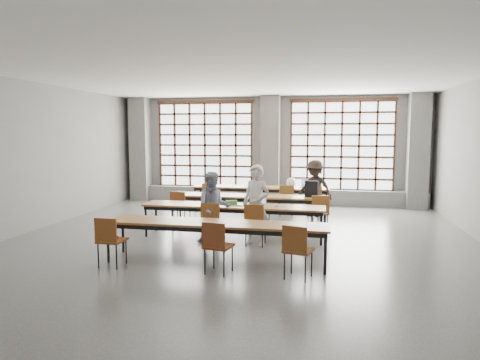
{
  "coord_description": "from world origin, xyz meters",
  "views": [
    {
      "loc": [
        1.76,
        -8.55,
        2.29
      ],
      "look_at": [
        -0.04,
        0.4,
        1.3
      ],
      "focal_mm": 32.0,
      "sensor_mm": 36.0,
      "label": 1
    }
  ],
  "objects_px": {
    "desk_row_b": "(248,198)",
    "desk_row_c": "(233,208)",
    "chair_mid_right": "(320,210)",
    "mouse": "(276,206)",
    "chair_back_mid": "(286,197)",
    "chair_front_right": "(255,220)",
    "chair_near_mid": "(217,242)",
    "chair_near_right": "(297,246)",
    "laptop_front": "(258,202)",
    "laptop_back": "(307,185)",
    "student_female": "(214,207)",
    "desk_row_a": "(260,189)",
    "red_pouch": "(112,238)",
    "chair_mid_centre": "(259,207)",
    "chair_mid_left": "(180,205)",
    "chair_back_left": "(209,195)",
    "backpack": "(312,189)",
    "chair_back_right": "(314,198)",
    "plastic_bag": "(291,182)",
    "chair_front_left": "(212,219)",
    "phone": "(240,206)",
    "student_male": "(256,205)",
    "desk_row_d": "(215,226)",
    "green_box": "(231,202)",
    "student_back": "(315,188)",
    "chair_near_left": "(109,237)"
  },
  "relations": [
    {
      "from": "desk_row_b",
      "to": "desk_row_c",
      "type": "height_order",
      "value": "same"
    },
    {
      "from": "chair_mid_right",
      "to": "desk_row_b",
      "type": "bearing_deg",
      "value": 160.86
    },
    {
      "from": "desk_row_c",
      "to": "chair_mid_right",
      "type": "distance_m",
      "value": 2.08
    },
    {
      "from": "desk_row_b",
      "to": "mouse",
      "type": "xyz_separation_m",
      "value": [
        0.89,
        -1.54,
        0.08
      ]
    },
    {
      "from": "chair_back_mid",
      "to": "chair_front_right",
      "type": "bearing_deg",
      "value": -95.48
    },
    {
      "from": "chair_near_mid",
      "to": "chair_near_right",
      "type": "xyz_separation_m",
      "value": [
        1.29,
        0.0,
        0.0
      ]
    },
    {
      "from": "chair_mid_right",
      "to": "laptop_front",
      "type": "xyz_separation_m",
      "value": [
        -1.33,
        -0.79,
        0.25
      ]
    },
    {
      "from": "desk_row_b",
      "to": "laptop_back",
      "type": "bearing_deg",
      "value": 53.93
    },
    {
      "from": "chair_near_right",
      "to": "student_female",
      "type": "height_order",
      "value": "student_female"
    },
    {
      "from": "desk_row_a",
      "to": "desk_row_b",
      "type": "relative_size",
      "value": 1.0
    },
    {
      "from": "desk_row_b",
      "to": "desk_row_c",
      "type": "distance_m",
      "value": 1.53
    },
    {
      "from": "red_pouch",
      "to": "chair_mid_centre",
      "type": "bearing_deg",
      "value": 58.04
    },
    {
      "from": "chair_back_mid",
      "to": "laptop_front",
      "type": "distance_m",
      "value": 2.64
    },
    {
      "from": "chair_mid_left",
      "to": "laptop_front",
      "type": "relative_size",
      "value": 2.22
    },
    {
      "from": "chair_front_right",
      "to": "mouse",
      "type": "bearing_deg",
      "value": 59.95
    },
    {
      "from": "chair_back_left",
      "to": "backpack",
      "type": "distance_m",
      "value": 3.18
    },
    {
      "from": "chair_back_right",
      "to": "plastic_bag",
      "type": "xyz_separation_m",
      "value": [
        -0.7,
        0.68,
        0.34
      ]
    },
    {
      "from": "chair_front_left",
      "to": "plastic_bag",
      "type": "distance_m",
      "value": 4.24
    },
    {
      "from": "desk_row_a",
      "to": "phone",
      "type": "relative_size",
      "value": 30.77
    },
    {
      "from": "chair_near_right",
      "to": "phone",
      "type": "distance_m",
      "value": 2.76
    },
    {
      "from": "student_male",
      "to": "red_pouch",
      "type": "distance_m",
      "value": 2.94
    },
    {
      "from": "red_pouch",
      "to": "desk_row_d",
      "type": "bearing_deg",
      "value": 17.93
    },
    {
      "from": "desk_row_c",
      "to": "green_box",
      "type": "xyz_separation_m",
      "value": [
        -0.05,
        0.08,
        0.11
      ]
    },
    {
      "from": "chair_mid_centre",
      "to": "chair_mid_right",
      "type": "relative_size",
      "value": 1.0
    },
    {
      "from": "student_back",
      "to": "phone",
      "type": "bearing_deg",
      "value": -95.83
    },
    {
      "from": "chair_near_right",
      "to": "mouse",
      "type": "height_order",
      "value": "chair_near_right"
    },
    {
      "from": "chair_front_left",
      "to": "mouse",
      "type": "distance_m",
      "value": 1.41
    },
    {
      "from": "chair_back_right",
      "to": "student_male",
      "type": "distance_m",
      "value": 3.4
    },
    {
      "from": "chair_near_left",
      "to": "green_box",
      "type": "relative_size",
      "value": 3.52
    },
    {
      "from": "desk_row_b",
      "to": "chair_back_right",
      "type": "xyz_separation_m",
      "value": [
        1.64,
        1.18,
        -0.13
      ]
    },
    {
      "from": "green_box",
      "to": "phone",
      "type": "height_order",
      "value": "green_box"
    },
    {
      "from": "chair_back_right",
      "to": "green_box",
      "type": "distance_m",
      "value": 3.17
    },
    {
      "from": "desk_row_d",
      "to": "chair_near_mid",
      "type": "xyz_separation_m",
      "value": [
        0.19,
        -0.63,
        -0.13
      ]
    },
    {
      "from": "desk_row_a",
      "to": "chair_near_left",
      "type": "height_order",
      "value": "chair_near_left"
    },
    {
      "from": "chair_back_left",
      "to": "mouse",
      "type": "bearing_deg",
      "value": -50.69
    },
    {
      "from": "chair_back_right",
      "to": "laptop_back",
      "type": "height_order",
      "value": "laptop_back"
    },
    {
      "from": "chair_mid_centre",
      "to": "laptop_front",
      "type": "distance_m",
      "value": 0.83
    },
    {
      "from": "desk_row_c",
      "to": "chair_near_mid",
      "type": "xyz_separation_m",
      "value": [
        0.27,
        -2.48,
        -0.13
      ]
    },
    {
      "from": "desk_row_d",
      "to": "plastic_bag",
      "type": "distance_m",
      "value": 5.33
    },
    {
      "from": "chair_near_mid",
      "to": "green_box",
      "type": "distance_m",
      "value": 2.59
    },
    {
      "from": "student_back",
      "to": "phone",
      "type": "relative_size",
      "value": 12.06
    },
    {
      "from": "desk_row_d",
      "to": "chair_mid_right",
      "type": "bearing_deg",
      "value": 57.02
    },
    {
      "from": "chair_near_mid",
      "to": "laptop_front",
      "type": "relative_size",
      "value": 2.22
    },
    {
      "from": "phone",
      "to": "chair_back_mid",
      "type": "bearing_deg",
      "value": 75.28
    },
    {
      "from": "chair_back_right",
      "to": "chair_near_mid",
      "type": "height_order",
      "value": "same"
    },
    {
      "from": "chair_back_right",
      "to": "student_male",
      "type": "height_order",
      "value": "student_male"
    },
    {
      "from": "chair_near_left",
      "to": "desk_row_d",
      "type": "bearing_deg",
      "value": 20.29
    },
    {
      "from": "chair_back_mid",
      "to": "chair_back_right",
      "type": "xyz_separation_m",
      "value": [
        0.78,
        -0.0,
        0.0
      ]
    },
    {
      "from": "desk_row_b",
      "to": "chair_mid_centre",
      "type": "distance_m",
      "value": 0.75
    },
    {
      "from": "green_box",
      "to": "chair_back_mid",
      "type": "bearing_deg",
      "value": 69.79
    }
  ]
}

